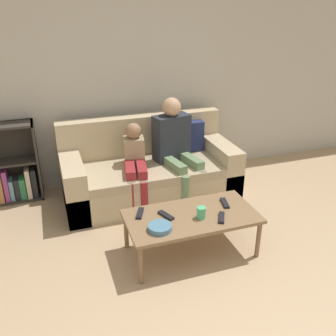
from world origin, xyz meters
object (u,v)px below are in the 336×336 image
object	(u,v)px
bookshelf	(7,172)
tv_remote_1	(225,203)
coffee_table	(192,218)
tv_remote_2	(166,215)
cup_near	(201,213)
couch	(149,172)
person_adult	(175,142)
person_child	(135,161)
tv_remote_0	(222,218)
snack_bowl	(160,228)
tv_remote_3	(140,213)

from	to	relation	value
bookshelf	tv_remote_1	bearing A→B (deg)	-37.87
coffee_table	tv_remote_2	bearing A→B (deg)	167.05
coffee_table	cup_near	world-z (taller)	cup_near
couch	person_adult	bearing A→B (deg)	-16.62
couch	person_adult	distance (m)	0.46
person_child	cup_near	bearing A→B (deg)	-64.03
person_child	tv_remote_0	size ratio (longest dim) A/B	5.10
person_child	tv_remote_2	world-z (taller)	person_child
tv_remote_0	couch	bearing A→B (deg)	129.06
person_adult	cup_near	xyz separation A→B (m)	(-0.18, -1.16, -0.21)
bookshelf	tv_remote_1	xyz separation A→B (m)	(1.92, -1.50, 0.07)
coffee_table	tv_remote_2	distance (m)	0.23
person_child	snack_bowl	world-z (taller)	person_child
person_child	tv_remote_0	bearing A→B (deg)	-57.76
tv_remote_1	tv_remote_3	world-z (taller)	same
snack_bowl	person_child	bearing A→B (deg)	85.47
person_adult	person_child	distance (m)	0.50
tv_remote_1	person_adult	bearing A→B (deg)	108.34
coffee_table	cup_near	bearing A→B (deg)	-49.05
person_adult	tv_remote_0	size ratio (longest dim) A/B	6.50
couch	coffee_table	xyz separation A→B (m)	(0.04, -1.17, 0.07)
person_child	person_adult	bearing A→B (deg)	18.35
person_child	tv_remote_0	distance (m)	1.25
coffee_table	tv_remote_2	xyz separation A→B (m)	(-0.22, 0.05, 0.05)
person_child	tv_remote_1	world-z (taller)	person_child
person_child	snack_bowl	size ratio (longest dim) A/B	4.55
bookshelf	tv_remote_0	size ratio (longest dim) A/B	5.14
person_child	tv_remote_3	size ratio (longest dim) A/B	5.04
snack_bowl	person_adult	bearing A→B (deg)	65.06
couch	tv_remote_3	bearing A→B (deg)	-110.53
coffee_table	person_child	distance (m)	1.07
couch	bookshelf	size ratio (longest dim) A/B	2.16
snack_bowl	tv_remote_2	bearing A→B (deg)	58.12
couch	tv_remote_2	bearing A→B (deg)	-99.03
tv_remote_1	tv_remote_2	distance (m)	0.57
tv_remote_0	tv_remote_2	bearing A→B (deg)	-175.20
tv_remote_3	person_adult	bearing A→B (deg)	78.67
couch	coffee_table	world-z (taller)	couch
bookshelf	tv_remote_2	world-z (taller)	bookshelf
cup_near	tv_remote_1	bearing A→B (deg)	25.89
bookshelf	person_adult	world-z (taller)	person_adult
bookshelf	person_adult	bearing A→B (deg)	-15.00
couch	tv_remote_0	distance (m)	1.34
couch	person_child	bearing A→B (deg)	-143.73
tv_remote_0	tv_remote_3	distance (m)	0.70
cup_near	snack_bowl	size ratio (longest dim) A/B	0.53
tv_remote_3	snack_bowl	bearing A→B (deg)	-48.19
bookshelf	tv_remote_0	distance (m)	2.47
tv_remote_1	person_child	bearing A→B (deg)	133.62
coffee_table	tv_remote_2	size ratio (longest dim) A/B	6.49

